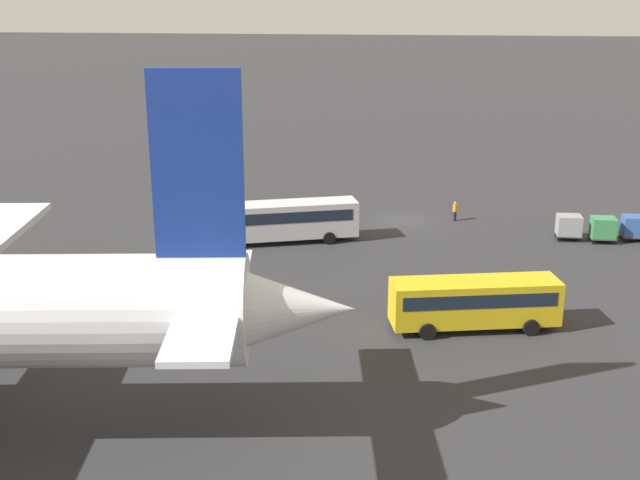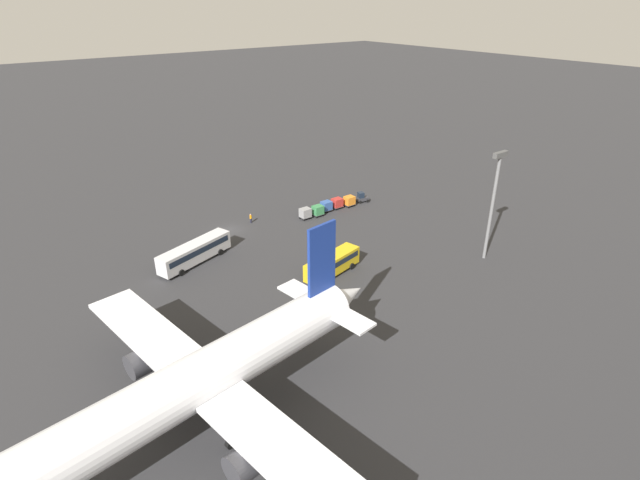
{
  "view_description": "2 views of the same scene",
  "coord_description": "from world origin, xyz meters",
  "px_view_note": "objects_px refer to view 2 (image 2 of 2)",
  "views": [
    {
      "loc": [
        -0.85,
        68.98,
        19.73
      ],
      "look_at": [
        5.41,
        16.4,
        3.08
      ],
      "focal_mm": 45.0,
      "sensor_mm": 36.0,
      "label": 1
    },
    {
      "loc": [
        35.84,
        73.98,
        37.48
      ],
      "look_at": [
        -4.35,
        20.97,
        4.89
      ],
      "focal_mm": 28.0,
      "sensor_mm": 36.0,
      "label": 2
    }
  ],
  "objects_px": {
    "shuttle_bus_near": "(195,251)",
    "airplane": "(191,385)",
    "worker_person": "(251,218)",
    "cargo_cart_blue": "(326,206)",
    "cargo_cart_grey": "(305,213)",
    "cargo_cart_green": "(318,210)",
    "shuttle_bus_far": "(332,263)",
    "cargo_cart_orange": "(349,201)",
    "baggage_tug": "(362,198)",
    "cargo_cart_red": "(337,203)"
  },
  "relations": [
    {
      "from": "shuttle_bus_near",
      "to": "airplane",
      "type": "bearing_deg",
      "value": 47.76
    },
    {
      "from": "cargo_cart_orange",
      "to": "cargo_cart_blue",
      "type": "relative_size",
      "value": 1.0
    },
    {
      "from": "airplane",
      "to": "cargo_cart_blue",
      "type": "relative_size",
      "value": 22.66
    },
    {
      "from": "airplane",
      "to": "baggage_tug",
      "type": "height_order",
      "value": "airplane"
    },
    {
      "from": "cargo_cart_grey",
      "to": "cargo_cart_blue",
      "type": "bearing_deg",
      "value": -175.61
    },
    {
      "from": "airplane",
      "to": "shuttle_bus_far",
      "type": "distance_m",
      "value": 33.71
    },
    {
      "from": "cargo_cart_orange",
      "to": "cargo_cart_red",
      "type": "bearing_deg",
      "value": -12.46
    },
    {
      "from": "cargo_cart_red",
      "to": "cargo_cart_orange",
      "type": "bearing_deg",
      "value": 167.54
    },
    {
      "from": "shuttle_bus_near",
      "to": "cargo_cart_orange",
      "type": "bearing_deg",
      "value": 167.47
    },
    {
      "from": "shuttle_bus_far",
      "to": "baggage_tug",
      "type": "bearing_deg",
      "value": -152.29
    },
    {
      "from": "shuttle_bus_far",
      "to": "cargo_cart_grey",
      "type": "xyz_separation_m",
      "value": [
        -8.87,
        -19.23,
        -0.66
      ]
    },
    {
      "from": "worker_person",
      "to": "shuttle_bus_near",
      "type": "bearing_deg",
      "value": 29.1
    },
    {
      "from": "shuttle_bus_near",
      "to": "cargo_cart_orange",
      "type": "relative_size",
      "value": 6.38
    },
    {
      "from": "shuttle_bus_near",
      "to": "cargo_cart_orange",
      "type": "height_order",
      "value": "shuttle_bus_near"
    },
    {
      "from": "cargo_cart_green",
      "to": "shuttle_bus_near",
      "type": "bearing_deg",
      "value": 6.86
    },
    {
      "from": "airplane",
      "to": "cargo_cart_orange",
      "type": "height_order",
      "value": "airplane"
    },
    {
      "from": "cargo_cart_green",
      "to": "cargo_cart_grey",
      "type": "relative_size",
      "value": 1.0
    },
    {
      "from": "cargo_cart_grey",
      "to": "shuttle_bus_near",
      "type": "bearing_deg",
      "value": 8.48
    },
    {
      "from": "shuttle_bus_far",
      "to": "cargo_cart_blue",
      "type": "relative_size",
      "value": 5.05
    },
    {
      "from": "cargo_cart_green",
      "to": "cargo_cart_grey",
      "type": "bearing_deg",
      "value": -7.82
    },
    {
      "from": "cargo_cart_blue",
      "to": "cargo_cart_green",
      "type": "distance_m",
      "value": 2.75
    },
    {
      "from": "shuttle_bus_near",
      "to": "cargo_cart_grey",
      "type": "distance_m",
      "value": 23.86
    },
    {
      "from": "airplane",
      "to": "cargo_cart_red",
      "type": "height_order",
      "value": "airplane"
    },
    {
      "from": "shuttle_bus_far",
      "to": "cargo_cart_orange",
      "type": "height_order",
      "value": "shuttle_bus_far"
    },
    {
      "from": "cargo_cart_orange",
      "to": "cargo_cart_blue",
      "type": "height_order",
      "value": "same"
    },
    {
      "from": "shuttle_bus_near",
      "to": "cargo_cart_blue",
      "type": "bearing_deg",
      "value": 169.68
    },
    {
      "from": "shuttle_bus_far",
      "to": "baggage_tug",
      "type": "distance_m",
      "value": 29.97
    },
    {
      "from": "shuttle_bus_near",
      "to": "cargo_cart_red",
      "type": "bearing_deg",
      "value": 168.98
    },
    {
      "from": "shuttle_bus_far",
      "to": "cargo_cart_orange",
      "type": "distance_m",
      "value": 27.2
    },
    {
      "from": "airplane",
      "to": "worker_person",
      "type": "distance_m",
      "value": 49.85
    },
    {
      "from": "shuttle_bus_far",
      "to": "cargo_cart_green",
      "type": "bearing_deg",
      "value": -133.67
    },
    {
      "from": "shuttle_bus_near",
      "to": "baggage_tug",
      "type": "distance_m",
      "value": 37.85
    },
    {
      "from": "baggage_tug",
      "to": "cargo_cart_green",
      "type": "bearing_deg",
      "value": 15.48
    },
    {
      "from": "shuttle_bus_near",
      "to": "cargo_cart_red",
      "type": "height_order",
      "value": "shuttle_bus_near"
    },
    {
      "from": "cargo_cart_red",
      "to": "cargo_cart_green",
      "type": "height_order",
      "value": "same"
    },
    {
      "from": "cargo_cart_orange",
      "to": "cargo_cart_red",
      "type": "relative_size",
      "value": 1.0
    },
    {
      "from": "shuttle_bus_far",
      "to": "cargo_cart_red",
      "type": "distance_m",
      "value": 25.82
    },
    {
      "from": "cargo_cart_red",
      "to": "cargo_cart_grey",
      "type": "distance_m",
      "value": 7.93
    },
    {
      "from": "shuttle_bus_near",
      "to": "cargo_cart_grey",
      "type": "xyz_separation_m",
      "value": [
        -23.59,
        -3.52,
        -0.77
      ]
    },
    {
      "from": "baggage_tug",
      "to": "cargo_cart_grey",
      "type": "distance_m",
      "value": 14.08
    },
    {
      "from": "cargo_cart_orange",
      "to": "shuttle_bus_far",
      "type": "bearing_deg",
      "value": 44.39
    },
    {
      "from": "shuttle_bus_near",
      "to": "cargo_cart_green",
      "type": "bearing_deg",
      "value": 168.8
    },
    {
      "from": "worker_person",
      "to": "cargo_cart_grey",
      "type": "height_order",
      "value": "cargo_cart_grey"
    },
    {
      "from": "cargo_cart_blue",
      "to": "worker_person",
      "type": "bearing_deg",
      "value": -16.31
    },
    {
      "from": "airplane",
      "to": "cargo_cart_grey",
      "type": "distance_m",
      "value": 52.33
    },
    {
      "from": "baggage_tug",
      "to": "cargo_cart_orange",
      "type": "relative_size",
      "value": 1.28
    },
    {
      "from": "cargo_cart_red",
      "to": "shuttle_bus_near",
      "type": "bearing_deg",
      "value": 7.04
    },
    {
      "from": "worker_person",
      "to": "cargo_cart_red",
      "type": "height_order",
      "value": "cargo_cart_red"
    },
    {
      "from": "worker_person",
      "to": "cargo_cart_orange",
      "type": "xyz_separation_m",
      "value": [
        -19.58,
        4.8,
        0.32
      ]
    },
    {
      "from": "cargo_cart_orange",
      "to": "cargo_cart_red",
      "type": "distance_m",
      "value": 2.7
    }
  ]
}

